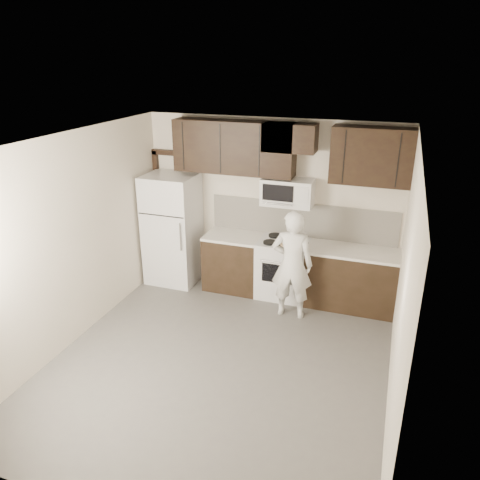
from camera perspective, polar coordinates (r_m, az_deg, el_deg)
The scene contains 14 objects.
floor at distance 6.02m, azimuth -2.43°, elevation -14.52°, with size 4.50×4.50×0.00m, color #575451.
back_wall at distance 7.33m, azimuth 3.80°, elevation 4.18°, with size 4.00×4.00×0.00m, color beige.
ceiling at distance 4.93m, azimuth -2.94°, elevation 11.69°, with size 4.50×4.50×0.00m, color white.
counter_run at distance 7.25m, azimuth 7.58°, elevation -3.78°, with size 2.95×0.64×0.91m.
stove at distance 7.30m, azimuth 5.25°, elevation -3.43°, with size 0.76×0.66×0.94m.
backsplash at distance 7.27m, azimuth 7.55°, elevation 2.46°, with size 2.90×0.02×0.54m, color silver.
upper_cabinets at distance 6.89m, azimuth 5.30°, elevation 11.00°, with size 3.48×0.35×0.78m.
microwave at distance 6.99m, azimuth 5.81°, elevation 5.82°, with size 0.76×0.42×0.40m.
refrigerator at distance 7.69m, azimuth -8.21°, elevation 1.32°, with size 0.80×0.76×1.80m.
door_trim at distance 8.02m, azimuth -9.68°, elevation 4.71°, with size 0.50×0.08×2.12m.
saucepan at distance 6.93m, azimuth 6.55°, elevation -0.22°, with size 0.32×0.19×0.18m.
baking_tray at distance 6.95m, azimuth 5.95°, elevation -0.67°, with size 0.37×0.28×0.02m, color black.
pizza at distance 6.94m, azimuth 5.96°, elevation -0.53°, with size 0.25×0.25×0.02m, color beige.
person at distance 6.62m, azimuth 6.36°, elevation -3.00°, with size 0.58×0.38×1.60m, color silver.
Camera 1 is at (1.81, -4.50, 3.56)m, focal length 35.00 mm.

